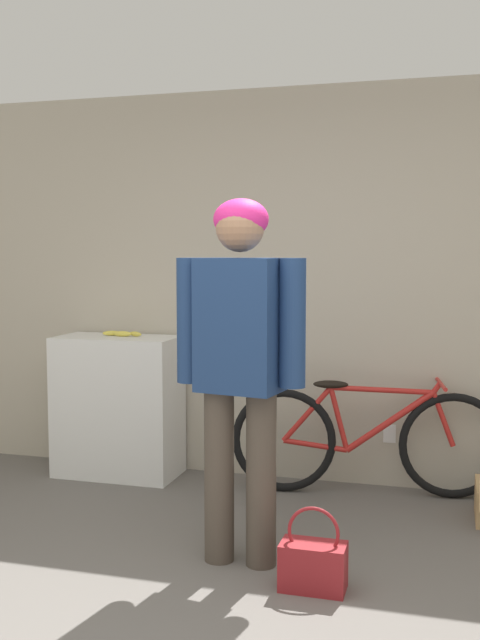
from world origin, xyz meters
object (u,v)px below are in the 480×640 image
object	(u,v)px
banana	(122,334)
handbag	(313,564)
person	(240,347)
bicycle	(367,440)

from	to	relation	value
banana	handbag	bearing A→B (deg)	-41.77
banana	handbag	distance (m)	2.28
person	handbag	xyz separation A→B (m)	(0.40, -0.20, -0.95)
bicycle	person	bearing A→B (deg)	-120.28
person	bicycle	xyz separation A→B (m)	(0.48, 1.21, -0.72)
bicycle	handbag	world-z (taller)	bicycle
handbag	person	bearing A→B (deg)	153.59
bicycle	handbag	distance (m)	1.43
person	banana	world-z (taller)	person
person	handbag	bearing A→B (deg)	-17.31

